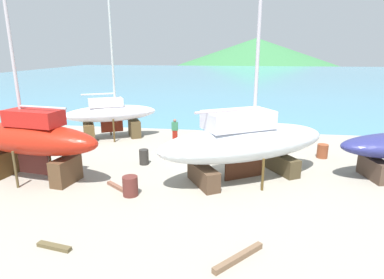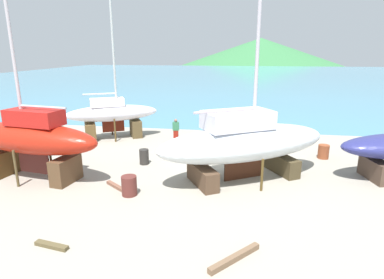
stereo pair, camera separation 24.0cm
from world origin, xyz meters
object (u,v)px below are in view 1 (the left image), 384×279
sailboat_large_starboard (31,139)px  barrel_ochre (322,151)px  worker (175,130)px  sailboat_small_center (111,114)px  barrel_tipped_center (182,141)px  sailboat_far_slipway (245,141)px  barrel_by_slipway (144,157)px  barrel_rust_near (130,186)px

sailboat_large_starboard → barrel_ochre: sailboat_large_starboard is taller
worker → barrel_ochre: 9.65m
sailboat_small_center → barrel_tipped_center: size_ratio=11.56×
sailboat_small_center → sailboat_far_slipway: (9.41, -6.29, 0.14)m
worker → sailboat_large_starboard: bearing=138.6°
barrel_tipped_center → barrel_by_slipway: bearing=-109.8°
sailboat_large_starboard → barrel_tipped_center: 9.43m
sailboat_large_starboard → barrel_tipped_center: bearing=-123.6°
worker → barrel_tipped_center: size_ratio=2.00×
worker → barrel_by_slipway: (-0.81, -4.82, -0.42)m
worker → barrel_rust_near: (-0.23, -8.85, -0.41)m
barrel_by_slipway → sailboat_small_center: bearing=127.8°
sailboat_large_starboard → barrel_rust_near: 5.67m
worker → barrel_rust_near: 8.87m
barrel_tipped_center → barrel_ochre: bearing=-8.6°
sailboat_far_slipway → barrel_by_slipway: sailboat_far_slipway is taller
sailboat_small_center → worker: size_ratio=5.79×
worker → barrel_rust_near: size_ratio=1.86×
sailboat_small_center → sailboat_large_starboard: bearing=-124.8°
sailboat_small_center → sailboat_far_slipway: size_ratio=0.67×
sailboat_small_center → barrel_ochre: 14.36m
sailboat_small_center → sailboat_large_starboard: sailboat_large_starboard is taller
barrel_rust_near → barrel_ochre: bearing=34.9°
sailboat_small_center → worker: 4.80m
sailboat_small_center → barrel_rust_near: 10.18m
barrel_tipped_center → barrel_rust_near: barrel_rust_near is taller
sailboat_far_slipway → barrel_rust_near: size_ratio=16.05×
sailboat_large_starboard → barrel_rust_near: bearing=176.0°
barrel_by_slipway → barrel_tipped_center: bearing=70.2°
sailboat_large_starboard → worker: 9.57m
barrel_rust_near → barrel_by_slipway: barrel_rust_near is taller
barrel_rust_near → barrel_by_slipway: size_ratio=1.03×
barrel_tipped_center → barrel_ochre: size_ratio=1.00×
sailboat_small_center → sailboat_far_slipway: 11.32m
worker → barrel_tipped_center: (0.64, -0.80, -0.57)m
worker → barrel_tipped_center: 1.18m
barrel_ochre → worker: bearing=167.2°
sailboat_far_slipway → barrel_by_slipway: bearing=136.0°
sailboat_small_center → barrel_by_slipway: sailboat_small_center is taller
barrel_tipped_center → sailboat_large_starboard: bearing=-131.9°
barrel_tipped_center → barrel_ochre: (8.77, -1.33, 0.13)m
sailboat_large_starboard → barrel_rust_near: (5.31, -1.15, -1.62)m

